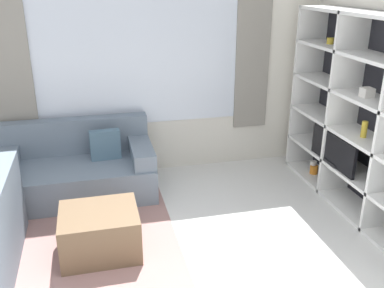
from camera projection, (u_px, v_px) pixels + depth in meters
wall_back at (139, 66)px, 5.10m from camera, size 5.76×0.11×2.70m
area_rug at (49, 240)px, 4.08m from camera, size 2.39×2.19×0.01m
shelving_unit at (369, 120)px, 4.30m from camera, size 0.40×2.54×2.04m
couch_main at (78, 170)px, 4.87m from camera, size 1.71×0.91×0.81m
ottoman at (100, 232)px, 3.83m from camera, size 0.69×0.59×0.42m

